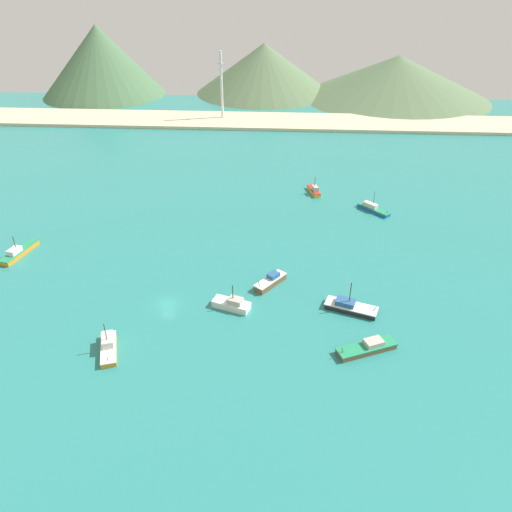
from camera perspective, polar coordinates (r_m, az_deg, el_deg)
ground at (r=121.91m, az=-7.33°, el=2.79°), size 260.00×280.00×0.50m
fishing_boat_0 at (r=94.35m, az=-2.83°, el=-5.67°), size 7.92×4.98×5.40m
fishing_boat_1 at (r=100.69m, az=1.73°, el=-2.98°), size 6.83×7.84×2.96m
fishing_boat_2 at (r=88.72m, az=-16.99°, el=-10.15°), size 5.01×8.72×5.92m
fishing_boat_3 at (r=142.12m, az=6.86°, el=7.68°), size 3.90×7.72×5.14m
fishing_boat_4 at (r=87.28m, az=12.99°, el=-10.45°), size 11.03×6.88×2.16m
fishing_boat_5 at (r=123.32m, az=-26.15°, el=0.45°), size 4.75×11.25×5.02m
fishing_boat_6 at (r=95.53m, az=11.02°, el=-5.89°), size 10.51×6.31×6.36m
fishing_boat_7 at (r=134.31m, az=13.60°, el=5.46°), size 8.31×8.45×5.71m
beach_strip at (r=208.95m, az=-2.70°, el=15.65°), size 247.00×23.41×1.20m
hill_west at (r=262.65m, az=-17.86°, el=21.07°), size 59.32×59.32×32.08m
hill_central at (r=257.16m, az=0.96°, el=21.24°), size 67.75×67.75×23.29m
hill_east at (r=255.64m, az=16.22°, el=19.59°), size 89.77×89.77×19.43m
radio_tower at (r=208.75m, az=-4.08°, el=19.36°), size 2.73×2.18×27.29m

